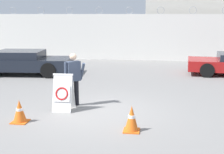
{
  "coord_description": "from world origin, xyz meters",
  "views": [
    {
      "loc": [
        1.75,
        -8.97,
        2.92
      ],
      "look_at": [
        0.3,
        1.22,
        0.84
      ],
      "focal_mm": 50.0,
      "sensor_mm": 36.0,
      "label": 1
    }
  ],
  "objects_px": {
    "parked_car_front_coupe": "(24,62)",
    "barricade_sign": "(63,92)",
    "security_guard": "(74,77)",
    "traffic_cone_mid": "(20,111)",
    "traffic_cone_near": "(132,119)"
  },
  "relations": [
    {
      "from": "parked_car_front_coupe",
      "to": "barricade_sign",
      "type": "bearing_deg",
      "value": -61.06
    },
    {
      "from": "barricade_sign",
      "to": "security_guard",
      "type": "height_order",
      "value": "security_guard"
    },
    {
      "from": "security_guard",
      "to": "parked_car_front_coupe",
      "type": "xyz_separation_m",
      "value": [
        -3.83,
        4.9,
        -0.34
      ]
    },
    {
      "from": "security_guard",
      "to": "traffic_cone_mid",
      "type": "bearing_deg",
      "value": -160.52
    },
    {
      "from": "traffic_cone_mid",
      "to": "parked_car_front_coupe",
      "type": "relative_size",
      "value": 0.14
    },
    {
      "from": "traffic_cone_mid",
      "to": "security_guard",
      "type": "bearing_deg",
      "value": 59.18
    },
    {
      "from": "traffic_cone_mid",
      "to": "parked_car_front_coupe",
      "type": "bearing_deg",
      "value": 112.54
    },
    {
      "from": "security_guard",
      "to": "traffic_cone_mid",
      "type": "xyz_separation_m",
      "value": [
        -1.06,
        -1.77,
        -0.64
      ]
    },
    {
      "from": "security_guard",
      "to": "barricade_sign",
      "type": "bearing_deg",
      "value": -148.5
    },
    {
      "from": "traffic_cone_near",
      "to": "security_guard",
      "type": "bearing_deg",
      "value": 135.32
    },
    {
      "from": "traffic_cone_mid",
      "to": "parked_car_front_coupe",
      "type": "distance_m",
      "value": 7.23
    },
    {
      "from": "barricade_sign",
      "to": "traffic_cone_mid",
      "type": "bearing_deg",
      "value": -126.3
    },
    {
      "from": "traffic_cone_near",
      "to": "traffic_cone_mid",
      "type": "xyz_separation_m",
      "value": [
        -3.09,
        0.23,
        -0.02
      ]
    },
    {
      "from": "traffic_cone_near",
      "to": "traffic_cone_mid",
      "type": "bearing_deg",
      "value": 175.66
    },
    {
      "from": "parked_car_front_coupe",
      "to": "security_guard",
      "type": "bearing_deg",
      "value": -56.78
    }
  ]
}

